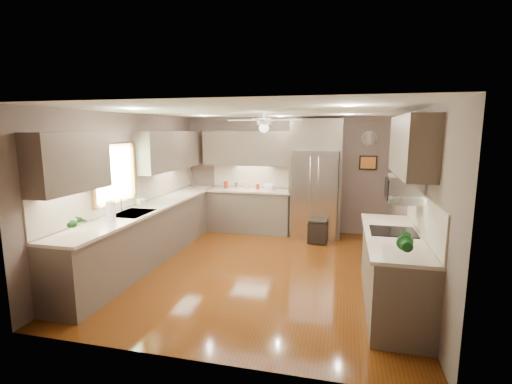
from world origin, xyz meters
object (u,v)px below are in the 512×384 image
at_px(refrigerator, 316,180).
at_px(canister_b, 237,186).
at_px(soap_bottle, 142,201).
at_px(canister_d, 258,187).
at_px(potted_plant_left, 76,222).
at_px(bowl, 269,189).
at_px(stool, 318,231).
at_px(paper_towel, 111,211).
at_px(microwave, 404,189).
at_px(canister_a, 226,185).
at_px(potted_plant_right, 406,242).
at_px(canister_c, 247,185).

bearing_deg(refrigerator, canister_b, 178.12).
bearing_deg(soap_bottle, canister_d, 56.07).
relative_size(potted_plant_left, bowl, 1.36).
distance_m(stool, paper_towel, 3.95).
relative_size(soap_bottle, bowl, 0.76).
bearing_deg(paper_towel, microwave, 7.07).
bearing_deg(canister_a, canister_b, 4.09).
height_order(potted_plant_right, microwave, microwave).
height_order(potted_plant_left, paper_towel, potted_plant_left).
distance_m(potted_plant_right, microwave, 1.25).
xyz_separation_m(microwave, stool, (-1.21, 2.21, -1.24)).
bearing_deg(potted_plant_left, canister_a, 80.62).
height_order(canister_d, refrigerator, refrigerator).
distance_m(soap_bottle, stool, 3.42).
distance_m(refrigerator, paper_towel, 4.15).
height_order(canister_b, stool, canister_b).
bearing_deg(stool, canister_c, 160.90).
relative_size(canister_b, stool, 0.30).
distance_m(soap_bottle, potted_plant_right, 4.33).
relative_size(potted_plant_left, stool, 0.71).
height_order(soap_bottle, bowl, soap_bottle).
relative_size(canister_a, microwave, 0.27).
xyz_separation_m(canister_b, bowl, (0.74, 0.00, -0.04)).
relative_size(canister_a, canister_c, 0.90).
distance_m(canister_a, refrigerator, 1.99).
relative_size(soap_bottle, microwave, 0.33).
bearing_deg(microwave, potted_plant_right, -95.86).
distance_m(canister_a, potted_plant_right, 5.07).
height_order(canister_a, canister_d, canister_a).
height_order(canister_b, soap_bottle, soap_bottle).
xyz_separation_m(canister_a, soap_bottle, (-0.78, -2.21, 0.01)).
bearing_deg(canister_d, stool, -22.31).
xyz_separation_m(canister_b, potted_plant_left, (-0.90, -3.97, 0.09)).
bearing_deg(canister_a, refrigerator, -1.15).
bearing_deg(stool, canister_a, 165.65).
xyz_separation_m(refrigerator, microwave, (1.33, -2.71, 0.29)).
bearing_deg(potted_plant_left, microwave, 16.92).
height_order(potted_plant_left, bowl, potted_plant_left).
bearing_deg(potted_plant_right, microwave, 84.14).
xyz_separation_m(canister_a, potted_plant_right, (3.18, -3.94, 0.10)).
distance_m(canister_c, bowl, 0.51).
bearing_deg(stool, potted_plant_left, -128.76).
height_order(canister_d, soap_bottle, soap_bottle).
bearing_deg(microwave, stool, 118.77).
height_order(bowl, paper_towel, paper_towel).
relative_size(soap_bottle, refrigerator, 0.07).
bearing_deg(bowl, potted_plant_left, -112.41).
relative_size(potted_plant_right, bowl, 1.52).
distance_m(canister_a, stool, 2.30).
bearing_deg(potted_plant_right, stool, 107.78).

